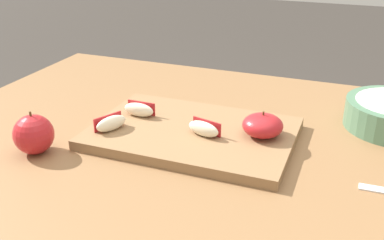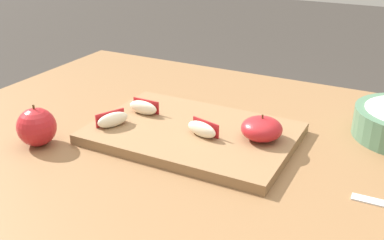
# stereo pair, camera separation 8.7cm
# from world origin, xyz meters

# --- Properties ---
(dining_table) EXTENTS (1.16, 0.86, 0.72)m
(dining_table) POSITION_xyz_m (0.00, 0.00, 0.62)
(dining_table) COLOR brown
(dining_table) RESTS_ON ground_plane
(cutting_board) EXTENTS (0.39, 0.27, 0.02)m
(cutting_board) POSITION_xyz_m (-0.02, -0.00, 0.73)
(cutting_board) COLOR olive
(cutting_board) RESTS_ON dining_table
(apple_half_skin_up) EXTENTS (0.08, 0.08, 0.05)m
(apple_half_skin_up) POSITION_xyz_m (0.11, 0.02, 0.76)
(apple_half_skin_up) COLOR #B21E23
(apple_half_skin_up) RESTS_ON cutting_board
(apple_wedge_left) EXTENTS (0.07, 0.04, 0.03)m
(apple_wedge_left) POSITION_xyz_m (0.01, -0.02, 0.76)
(apple_wedge_left) COLOR #F4EACC
(apple_wedge_left) RESTS_ON cutting_board
(apple_wedge_front) EXTENTS (0.07, 0.02, 0.03)m
(apple_wedge_front) POSITION_xyz_m (-0.15, 0.02, 0.76)
(apple_wedge_front) COLOR #F4EACC
(apple_wedge_front) RESTS_ON cutting_board
(apple_wedge_near_knife) EXTENTS (0.05, 0.07, 0.03)m
(apple_wedge_near_knife) POSITION_xyz_m (-0.17, -0.06, 0.76)
(apple_wedge_near_knife) COLOR #F4EACC
(apple_wedge_near_knife) RESTS_ON cutting_board
(whole_apple_crimson) EXTENTS (0.07, 0.07, 0.08)m
(whole_apple_crimson) POSITION_xyz_m (-0.27, -0.16, 0.76)
(whole_apple_crimson) COLOR #B21E23
(whole_apple_crimson) RESTS_ON dining_table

